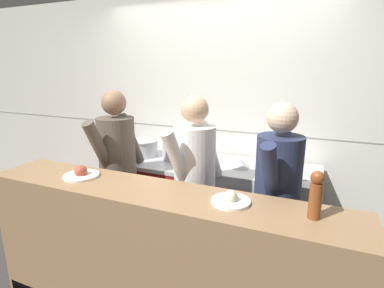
# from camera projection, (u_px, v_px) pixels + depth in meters

# --- Properties ---
(wall_back_tiled) EXTENTS (8.00, 0.06, 2.60)m
(wall_back_tiled) POSITION_uv_depth(u_px,v_px,m) (215.00, 116.00, 3.29)
(wall_back_tiled) COLOR silver
(wall_back_tiled) RESTS_ON ground_plane
(oven_range) EXTENTS (0.93, 0.71, 0.87)m
(oven_range) POSITION_uv_depth(u_px,v_px,m) (160.00, 195.00, 3.33)
(oven_range) COLOR maroon
(oven_range) RESTS_ON ground_plane
(prep_counter) EXTENTS (1.11, 0.65, 0.90)m
(prep_counter) POSITION_uv_depth(u_px,v_px,m) (257.00, 212.00, 2.92)
(prep_counter) COLOR #B7BABF
(prep_counter) RESTS_ON ground_plane
(pass_counter) EXTENTS (2.61, 0.45, 1.02)m
(pass_counter) POSITION_uv_depth(u_px,v_px,m) (157.00, 259.00, 2.11)
(pass_counter) COLOR #93704C
(pass_counter) RESTS_ON ground_plane
(stock_pot) EXTENTS (0.33, 0.33, 0.18)m
(stock_pot) POSITION_uv_depth(u_px,v_px,m) (144.00, 147.00, 3.29)
(stock_pot) COLOR #B7BABF
(stock_pot) RESTS_ON oven_range
(sauce_pot) EXTENTS (0.29, 0.29, 0.19)m
(sauce_pot) POSITION_uv_depth(u_px,v_px,m) (175.00, 150.00, 3.17)
(sauce_pot) COLOR #B7BABF
(sauce_pot) RESTS_ON oven_range
(mixing_bowl_steel) EXTENTS (0.20, 0.20, 0.09)m
(mixing_bowl_steel) POSITION_uv_depth(u_px,v_px,m) (240.00, 163.00, 2.83)
(mixing_bowl_steel) COLOR #B7BABF
(mixing_bowl_steel) RESTS_ON prep_counter
(chefs_knife) EXTENTS (0.35, 0.08, 0.02)m
(chefs_knife) POSITION_uv_depth(u_px,v_px,m) (282.00, 175.00, 2.62)
(chefs_knife) COLOR #B7BABF
(chefs_knife) RESTS_ON prep_counter
(plated_dish_main) EXTENTS (0.26, 0.26, 0.09)m
(plated_dish_main) POSITION_uv_depth(u_px,v_px,m) (81.00, 174.00, 2.23)
(plated_dish_main) COLOR white
(plated_dish_main) RESTS_ON pass_counter
(plated_dish_appetiser) EXTENTS (0.24, 0.24, 0.08)m
(plated_dish_appetiser) POSITION_uv_depth(u_px,v_px,m) (231.00, 200.00, 1.81)
(plated_dish_appetiser) COLOR white
(plated_dish_appetiser) RESTS_ON pass_counter
(pepper_mill) EXTENTS (0.07, 0.07, 0.27)m
(pepper_mill) POSITION_uv_depth(u_px,v_px,m) (316.00, 194.00, 1.59)
(pepper_mill) COLOR brown
(pepper_mill) RESTS_ON pass_counter
(chef_head_cook) EXTENTS (0.37, 0.71, 1.63)m
(chef_head_cook) POSITION_uv_depth(u_px,v_px,m) (118.00, 170.00, 2.74)
(chef_head_cook) COLOR black
(chef_head_cook) RESTS_ON ground_plane
(chef_sous) EXTENTS (0.41, 0.70, 1.62)m
(chef_sous) POSITION_uv_depth(u_px,v_px,m) (195.00, 184.00, 2.42)
(chef_sous) COLOR black
(chef_sous) RESTS_ON ground_plane
(chef_line) EXTENTS (0.37, 0.70, 1.60)m
(chef_line) POSITION_uv_depth(u_px,v_px,m) (276.00, 200.00, 2.16)
(chef_line) COLOR black
(chef_line) RESTS_ON ground_plane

